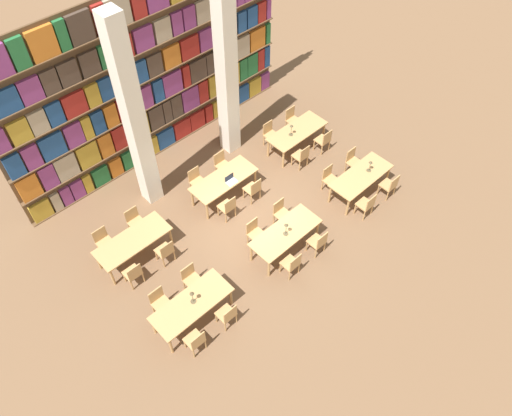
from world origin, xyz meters
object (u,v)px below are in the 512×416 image
chair_10 (390,185)px  chair_21 (270,133)px  chair_3 (191,278)px  chair_13 (104,241)px  reading_table_0 (192,305)px  reading_table_1 (285,234)px  pillar_center (226,70)px  reading_table_2 (361,177)px  chair_17 (197,180)px  chair_23 (292,119)px  chair_1 (160,302)px  chair_22 (324,140)px  chair_16 (228,207)px  desk_lamp_0 (192,296)px  chair_15 (135,221)px  chair_4 (292,264)px  chair_9 (330,178)px  chair_2 (227,315)px  laptop (231,181)px  desk_lamp_3 (291,128)px  chair_12 (133,273)px  chair_6 (318,242)px  reading_table_4 (224,181)px  desk_lamp_1 (286,227)px  chair_14 (165,251)px  pillar_left (134,120)px  chair_18 (253,189)px  chair_11 (353,161)px  chair_8 (367,205)px  reading_table_5 (297,132)px  reading_table_3 (133,242)px  chair_19 (222,164)px  chair_0 (196,341)px  desk_lamp_2 (370,164)px  chair_20 (302,156)px

chair_10 → chair_21: same height
chair_3 → chair_13: (-1.00, 2.54, 0.00)m
reading_table_0 → reading_table_1: bearing=-0.9°
pillar_center → reading_table_2: (1.50, -4.17, -2.34)m
chair_17 → chair_21: size_ratio=1.00×
chair_23 → chair_1: bearing=19.1°
chair_22 → reading_table_1: bearing=-153.0°
reading_table_0 → chair_17: bearing=49.7°
chair_16 → chair_22: 4.09m
desk_lamp_0 → reading_table_0: bearing=-173.0°
chair_17 → chair_15: bearing=0.3°
chair_4 → chair_9: (3.02, 1.35, 0.00)m
chair_2 → chair_23: size_ratio=1.00×
pillar_center → chair_13: 5.90m
laptop → chair_2: bearing=-132.8°
chair_16 → desk_lamp_3: size_ratio=2.08×
chair_1 → laptop: 4.14m
chair_9 → chair_1: bearing=-1.1°
pillar_center → chair_12: (-5.27, -2.21, -2.53)m
chair_6 → reading_table_4: size_ratio=0.42×
desk_lamp_1 → chair_12: bearing=151.9°
chair_14 → pillar_left: bearing=63.7°
pillar_center → chair_18: bearing=-115.0°
chair_11 → chair_9: bearing=0.0°
chair_8 → chair_23: bearing=74.4°
chair_23 → desk_lamp_3: (-0.82, -0.71, 0.55)m
chair_8 → desk_lamp_0: bearing=171.6°
chair_10 → chair_18: (-3.05, 2.68, 0.00)m
chair_3 → desk_lamp_3: 5.85m
reading_table_4 → reading_table_5: size_ratio=1.00×
pillar_left → chair_14: bearing=-116.3°
reading_table_1 → reading_table_3: 4.07m
chair_17 → chair_19: bearing=-180.0°
chair_12 → chair_13: same height
chair_0 → chair_8: 6.20m
chair_12 → chair_13: bearing=90.0°
desk_lamp_1 → chair_3: bearing=163.0°
chair_0 → chair_11: same height
reading_table_1 → chair_23: bearing=41.8°
chair_10 → desk_lamp_2: (-0.22, 0.68, 0.53)m
chair_20 → chair_13: bearing=167.3°
chair_19 → chair_21: same height
chair_20 → chair_21: same height
chair_3 → chair_4: bearing=146.3°
desk_lamp_1 → chair_11: desk_lamp_1 is taller
chair_8 → pillar_center: bearing=100.9°
reading_table_1 → chair_15: bearing=128.6°
reading_table_1 → pillar_left: bearing=110.6°
reading_table_0 → desk_lamp_2: size_ratio=5.21×
chair_13 → chair_23: same height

